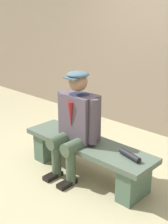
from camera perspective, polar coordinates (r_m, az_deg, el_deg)
ground_plane at (r=3.66m, az=0.56°, el=-11.70°), size 30.00×30.00×0.00m
bench at (r=3.52m, az=0.57°, el=-7.78°), size 1.67×0.46×0.42m
seated_man at (r=3.40m, az=-1.57°, el=-1.77°), size 0.60×0.57×1.23m
rolled_magazine at (r=3.13m, az=8.67°, el=-8.10°), size 0.28×0.13×0.06m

